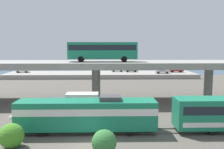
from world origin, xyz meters
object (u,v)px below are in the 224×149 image
service_truck_west (76,103)px  parked_car_4 (23,70)px  parked_car_2 (131,70)px  train_locomotive (80,113)px  parked_car_0 (176,70)px  parked_car_1 (117,69)px  transit_bus_on_overpass (102,50)px  parked_car_3 (162,71)px

service_truck_west → parked_car_4: size_ratio=1.62×
service_truck_west → parked_car_2: 47.35m
train_locomotive → parked_car_2: train_locomotive is taller
parked_car_0 → parked_car_1: bearing=173.3°
transit_bus_on_overpass → parked_car_4: size_ratio=2.85×
parked_car_4 → parked_car_3: bearing=175.8°
train_locomotive → parked_car_0: (26.18, 51.82, -0.08)m
parked_car_0 → parked_car_4: same height
parked_car_0 → parked_car_2: bearing=175.1°
transit_bus_on_overpass → parked_car_2: 39.25m
parked_car_3 → parked_car_2: bearing=152.9°
train_locomotive → transit_bus_on_overpass: transit_bus_on_overpass is taller
parked_car_4 → train_locomotive: bearing=115.3°
transit_bus_on_overpass → parked_car_4: (-26.71, 36.08, -7.04)m
transit_bus_on_overpass → parked_car_4: transit_bus_on_overpass is taller
parked_car_1 → parked_car_2: size_ratio=1.02×
parked_car_0 → parked_car_3: size_ratio=1.02×
parked_car_3 → parked_car_1: bearing=157.5°
transit_bus_on_overpass → service_truck_west: (-3.69, -8.06, -7.52)m
train_locomotive → parked_car_3: bearing=-113.2°
parked_car_3 → parked_car_4: (-45.06, 3.30, -0.00)m
transit_bus_on_overpass → parked_car_2: size_ratio=2.92×
parked_car_1 → parked_car_3: 15.11m
parked_car_2 → parked_car_4: 35.81m
transit_bus_on_overpass → parked_car_3: transit_bus_on_overpass is taller
train_locomotive → parked_car_2: 54.29m
parked_car_0 → transit_bus_on_overpass: bearing=-123.3°
train_locomotive → service_truck_west: bearing=-79.7°
transit_bus_on_overpass → parked_car_1: 39.44m
parked_car_0 → parked_car_2: size_ratio=1.11×
parked_car_0 → service_truck_west: bearing=-121.8°
service_truck_west → parked_car_0: size_ratio=1.49×
parked_car_0 → parked_car_3: bearing=-147.6°
parked_car_2 → parked_car_4: (-35.78, -1.45, 0.00)m
train_locomotive → parked_car_4: (-24.37, 51.63, -0.08)m
parked_car_3 → parked_car_4: same height
parked_car_2 → parked_car_0: bearing=175.1°
service_truck_west → parked_car_1: size_ratio=1.62×
transit_bus_on_overpass → parked_car_2: transit_bus_on_overpass is taller
service_truck_west → parked_car_0: 52.20m
parked_car_2 → train_locomotive: bearing=77.9°
parked_car_4 → parked_car_0: bearing=-179.8°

